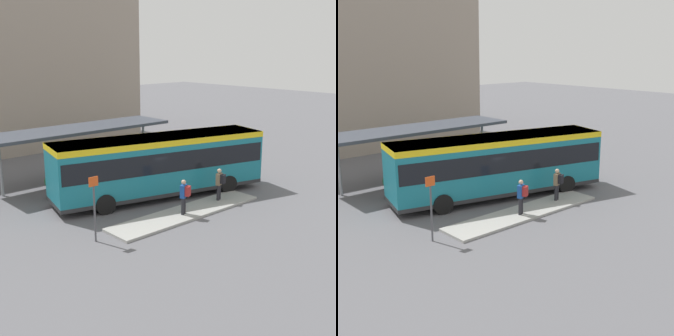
# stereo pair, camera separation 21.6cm
# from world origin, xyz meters

# --- Properties ---
(ground_plane) EXTENTS (120.00, 120.00, 0.00)m
(ground_plane) POSITION_xyz_m (0.00, 0.00, 0.00)
(ground_plane) COLOR #5B5B60
(curb_island) EXTENTS (8.68, 1.80, 0.12)m
(curb_island) POSITION_xyz_m (-0.84, -2.93, 0.06)
(curb_island) COLOR #9E9E99
(curb_island) RESTS_ON ground_plane
(city_bus) EXTENTS (11.92, 5.38, 3.29)m
(city_bus) POSITION_xyz_m (0.01, -0.00, 1.92)
(city_bus) COLOR #197284
(city_bus) RESTS_ON ground_plane
(pedestrian_waiting) EXTENTS (0.51, 0.54, 1.70)m
(pedestrian_waiting) POSITION_xyz_m (-1.21, -3.13, 1.09)
(pedestrian_waiting) COLOR #232328
(pedestrian_waiting) RESTS_ON curb_island
(pedestrian_companion) EXTENTS (0.47, 0.51, 1.67)m
(pedestrian_companion) POSITION_xyz_m (1.65, -2.82, 1.08)
(pedestrian_companion) COLOR #232328
(pedestrian_companion) RESTS_ON curb_island
(bicycle_red) EXTENTS (0.48, 1.56, 0.67)m
(bicycle_red) POSITION_xyz_m (10.11, 3.26, 0.34)
(bicycle_red) COLOR black
(bicycle_red) RESTS_ON ground_plane
(bicycle_black) EXTENTS (0.48, 1.65, 0.72)m
(bicycle_black) POSITION_xyz_m (9.86, 3.98, 0.36)
(bicycle_black) COLOR black
(bicycle_black) RESTS_ON ground_plane
(bicycle_blue) EXTENTS (0.48, 1.74, 0.76)m
(bicycle_blue) POSITION_xyz_m (10.03, 4.70, 0.38)
(bicycle_blue) COLOR black
(bicycle_blue) RESTS_ON ground_plane
(bicycle_orange) EXTENTS (0.48, 1.59, 0.69)m
(bicycle_orange) POSITION_xyz_m (10.16, 5.42, 0.35)
(bicycle_orange) COLOR black
(bicycle_orange) RESTS_ON ground_plane
(station_shelter) EXTENTS (11.63, 3.08, 3.20)m
(station_shelter) POSITION_xyz_m (-1.36, 5.79, 3.07)
(station_shelter) COLOR #383D47
(station_shelter) RESTS_ON ground_plane
(potted_planter_near_shelter) EXTENTS (0.95, 0.95, 1.40)m
(potted_planter_near_shelter) POSITION_xyz_m (-4.40, 3.58, 0.73)
(potted_planter_near_shelter) COLOR slate
(potted_planter_near_shelter) RESTS_ON ground_plane
(platform_sign) EXTENTS (0.44, 0.08, 2.80)m
(platform_sign) POSITION_xyz_m (-5.99, -2.77, 1.56)
(platform_sign) COLOR #4C4C51
(platform_sign) RESTS_ON ground_plane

